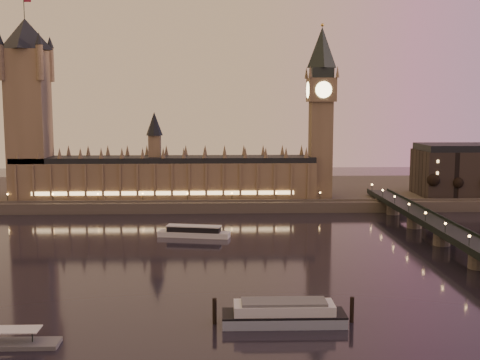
% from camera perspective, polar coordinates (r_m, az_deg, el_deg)
% --- Properties ---
extents(ground, '(700.00, 700.00, 0.00)m').
position_cam_1_polar(ground, '(248.77, -0.25, -7.39)').
color(ground, black).
rests_on(ground, ground).
extents(far_embankment, '(560.00, 130.00, 6.00)m').
position_cam_1_polar(far_embankment, '(411.66, 3.24, -1.12)').
color(far_embankment, '#423D35').
rests_on(far_embankment, ground).
extents(palace_of_westminster, '(180.00, 26.62, 52.00)m').
position_cam_1_polar(palace_of_westminster, '(365.40, -7.13, 0.73)').
color(palace_of_westminster, brown).
rests_on(palace_of_westminster, ground).
extents(victoria_tower, '(31.68, 31.68, 118.00)m').
position_cam_1_polar(victoria_tower, '(378.78, -19.46, 7.28)').
color(victoria_tower, brown).
rests_on(victoria_tower, ground).
extents(big_ben, '(17.68, 17.68, 104.00)m').
position_cam_1_polar(big_ben, '(366.70, 7.70, 7.36)').
color(big_ben, brown).
rests_on(big_ben, ground).
extents(westminster_bridge, '(13.20, 260.00, 15.30)m').
position_cam_1_polar(westminster_bridge, '(266.33, 19.96, -5.63)').
color(westminster_bridge, black).
rests_on(westminster_bridge, ground).
extents(bare_tree_0, '(6.53, 6.53, 13.29)m').
position_cam_1_polar(bare_tree_0, '(374.93, 17.87, -0.29)').
color(bare_tree_0, black).
rests_on(bare_tree_0, ground).
extents(bare_tree_1, '(6.53, 6.53, 13.29)m').
position_cam_1_polar(bare_tree_1, '(380.78, 20.19, -0.28)').
color(bare_tree_1, black).
rests_on(bare_tree_1, ground).
extents(cruise_boat_a, '(34.87, 13.75, 5.45)m').
position_cam_1_polar(cruise_boat_a, '(287.36, -4.39, -4.92)').
color(cruise_boat_a, silver).
rests_on(cruise_boat_a, ground).
extents(moored_barge, '(40.92, 10.10, 7.50)m').
position_cam_1_polar(moored_barge, '(176.80, 4.17, -12.52)').
color(moored_barge, '#7E8DA1').
rests_on(moored_barge, ground).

